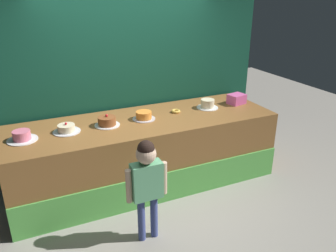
{
  "coord_description": "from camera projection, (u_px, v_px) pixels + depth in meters",
  "views": [
    {
      "loc": [
        -1.42,
        -3.33,
        2.55
      ],
      "look_at": [
        0.24,
        0.33,
        0.89
      ],
      "focal_mm": 35.91,
      "sensor_mm": 36.0,
      "label": 1
    }
  ],
  "objects": [
    {
      "name": "ground_plane",
      "position": [
        162.0,
        202.0,
        4.32
      ],
      "size": [
        12.0,
        12.0,
        0.0
      ],
      "primitive_type": "plane",
      "color": "gray"
    },
    {
      "name": "curtain_backdrop",
      "position": [
        127.0,
        70.0,
        4.78
      ],
      "size": [
        4.17,
        0.08,
        2.94
      ],
      "primitive_type": "cube",
      "color": "#144C38",
      "rests_on": "ground_plane"
    },
    {
      "name": "cake_far_left",
      "position": [
        22.0,
        136.0,
        3.82
      ],
      "size": [
        0.34,
        0.34,
        0.12
      ],
      "color": "white",
      "rests_on": "stage_platform"
    },
    {
      "name": "child_figure",
      "position": [
        147.0,
        178.0,
        3.43
      ],
      "size": [
        0.45,
        0.21,
        1.17
      ],
      "color": "#3F4C8C",
      "rests_on": "ground_plane"
    },
    {
      "name": "pink_box",
      "position": [
        237.0,
        99.0,
        5.03
      ],
      "size": [
        0.28,
        0.24,
        0.14
      ],
      "primitive_type": "cube",
      "rotation": [
        0.0,
        0.0,
        0.22
      ],
      "color": "#E05CA5",
      "rests_on": "stage_platform"
    },
    {
      "name": "cake_far_right",
      "position": [
        207.0,
        104.0,
        4.85
      ],
      "size": [
        0.31,
        0.31,
        0.13
      ],
      "color": "white",
      "rests_on": "stage_platform"
    },
    {
      "name": "cake_right",
      "position": [
        144.0,
        116.0,
        4.43
      ],
      "size": [
        0.3,
        0.3,
        0.11
      ],
      "color": "silver",
      "rests_on": "stage_platform"
    },
    {
      "name": "cake_left",
      "position": [
        66.0,
        129.0,
        4.04
      ],
      "size": [
        0.33,
        0.33,
        0.12
      ],
      "color": "silver",
      "rests_on": "stage_platform"
    },
    {
      "name": "stage_platform",
      "position": [
        146.0,
        152.0,
        4.61
      ],
      "size": [
        3.53,
        1.13,
        0.94
      ],
      "color": "brown",
      "rests_on": "ground_plane"
    },
    {
      "name": "donut",
      "position": [
        176.0,
        111.0,
        4.69
      ],
      "size": [
        0.13,
        0.13,
        0.04
      ],
      "primitive_type": "torus",
      "color": "#F2BF4C",
      "rests_on": "stage_platform"
    },
    {
      "name": "cake_center",
      "position": [
        107.0,
        121.0,
        4.23
      ],
      "size": [
        0.32,
        0.32,
        0.15
      ],
      "color": "white",
      "rests_on": "stage_platform"
    }
  ]
}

